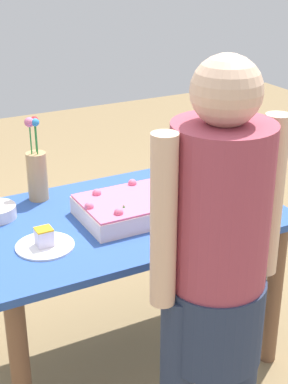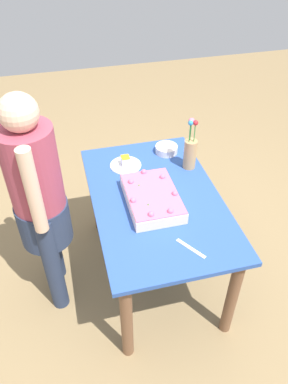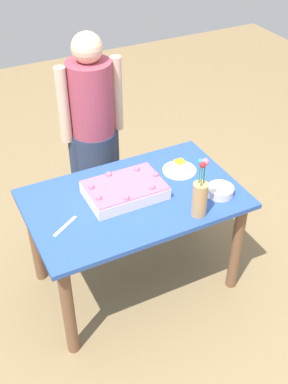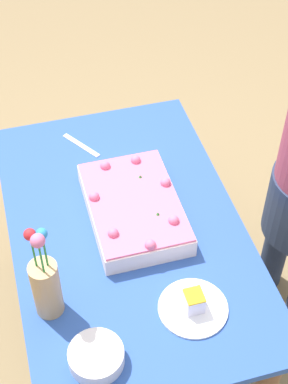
% 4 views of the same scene
% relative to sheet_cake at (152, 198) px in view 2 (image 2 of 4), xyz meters
% --- Properties ---
extents(ground_plane, '(8.00, 8.00, 0.00)m').
position_rel_sheet_cake_xyz_m(ground_plane, '(0.04, -0.04, -0.76)').
color(ground_plane, olive).
extents(dining_table, '(1.27, 0.79, 0.72)m').
position_rel_sheet_cake_xyz_m(dining_table, '(0.04, -0.04, -0.17)').
color(dining_table, '#2C509F').
rests_on(dining_table, ground_plane).
extents(sheet_cake, '(0.46, 0.31, 0.10)m').
position_rel_sheet_cake_xyz_m(sheet_cake, '(0.00, 0.00, 0.00)').
color(sheet_cake, '#F7DBD0').
rests_on(sheet_cake, dining_table).
extents(serving_plate_with_slice, '(0.22, 0.22, 0.08)m').
position_rel_sheet_cake_xyz_m(serving_plate_with_slice, '(0.42, 0.08, -0.02)').
color(serving_plate_with_slice, white).
rests_on(serving_plate_with_slice, dining_table).
extents(cake_knife, '(0.17, 0.12, 0.00)m').
position_rel_sheet_cake_xyz_m(cake_knife, '(-0.41, -0.11, -0.04)').
color(cake_knife, silver).
rests_on(cake_knife, dining_table).
extents(flower_vase, '(0.09, 0.09, 0.37)m').
position_rel_sheet_cake_xyz_m(flower_vase, '(0.30, -0.34, 0.09)').
color(flower_vase, tan).
rests_on(flower_vase, dining_table).
extents(fruit_bowl, '(0.16, 0.16, 0.05)m').
position_rel_sheet_cake_xyz_m(fruit_bowl, '(0.51, -0.25, -0.02)').
color(fruit_bowl, silver).
rests_on(fruit_bowl, dining_table).
extents(person_standing, '(0.45, 0.31, 1.49)m').
position_rel_sheet_cake_xyz_m(person_standing, '(0.06, 0.66, 0.09)').
color(person_standing, '#283450').
rests_on(person_standing, ground_plane).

